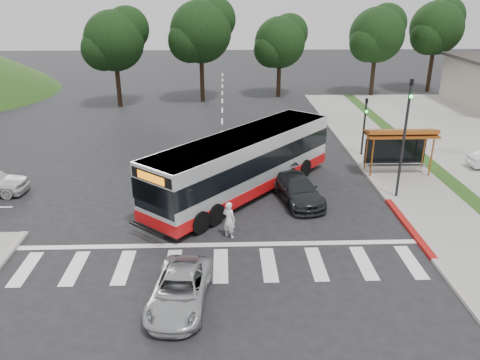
{
  "coord_description": "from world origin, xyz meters",
  "views": [
    {
      "loc": [
        0.25,
        -21.64,
        10.62
      ],
      "look_at": [
        0.98,
        0.45,
        1.6
      ],
      "focal_mm": 35.0,
      "sensor_mm": 36.0,
      "label": 1
    }
  ],
  "objects_px": {
    "dark_sedan": "(297,189)",
    "silver_suv_south": "(180,290)",
    "pedestrian": "(229,220)",
    "transit_bus": "(244,165)"
  },
  "relations": [
    {
      "from": "transit_bus",
      "to": "pedestrian",
      "type": "bearing_deg",
      "value": -58.81
    },
    {
      "from": "silver_suv_south",
      "to": "dark_sedan",
      "type": "bearing_deg",
      "value": 63.62
    },
    {
      "from": "transit_bus",
      "to": "dark_sedan",
      "type": "xyz_separation_m",
      "value": [
        2.83,
        -1.12,
        -1.0
      ]
    },
    {
      "from": "pedestrian",
      "to": "silver_suv_south",
      "type": "xyz_separation_m",
      "value": [
        -1.84,
        -4.93,
        -0.29
      ]
    },
    {
      "from": "dark_sedan",
      "to": "transit_bus",
      "type": "bearing_deg",
      "value": 146.43
    },
    {
      "from": "silver_suv_south",
      "to": "pedestrian",
      "type": "bearing_deg",
      "value": 75.27
    },
    {
      "from": "pedestrian",
      "to": "dark_sedan",
      "type": "height_order",
      "value": "pedestrian"
    },
    {
      "from": "pedestrian",
      "to": "dark_sedan",
      "type": "bearing_deg",
      "value": -99.42
    },
    {
      "from": "dark_sedan",
      "to": "silver_suv_south",
      "type": "bearing_deg",
      "value": -134.04
    },
    {
      "from": "pedestrian",
      "to": "dark_sedan",
      "type": "relative_size",
      "value": 0.38
    }
  ]
}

